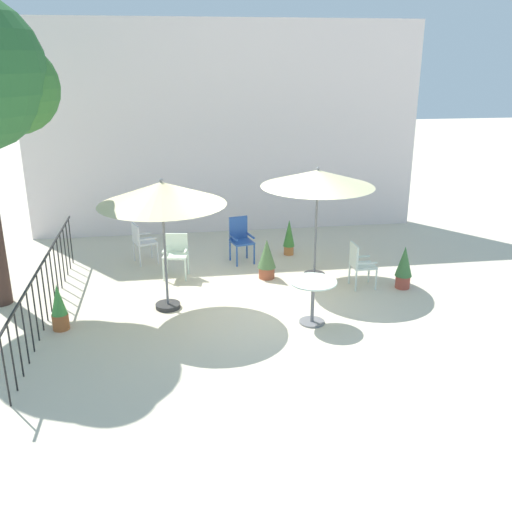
# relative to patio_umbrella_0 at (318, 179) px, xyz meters

# --- Properties ---
(ground_plane) EXTENTS (60.00, 60.00, 0.00)m
(ground_plane) POSITION_rel_patio_umbrella_0_xyz_m (-1.38, -1.10, -2.02)
(ground_plane) COLOR beige
(villa_facade) EXTENTS (9.68, 0.30, 5.11)m
(villa_facade) POSITION_rel_patio_umbrella_0_xyz_m (-1.38, 3.66, 0.53)
(villa_facade) COLOR white
(villa_facade) RESTS_ON ground
(terrace_railing) EXTENTS (0.03, 5.81, 1.01)m
(terrace_railing) POSITION_rel_patio_umbrella_0_xyz_m (-4.98, -1.10, -1.34)
(terrace_railing) COLOR black
(terrace_railing) RESTS_ON ground
(patio_umbrella_0) EXTENTS (2.21, 2.21, 2.26)m
(patio_umbrella_0) POSITION_rel_patio_umbrella_0_xyz_m (0.00, 0.00, 0.00)
(patio_umbrella_0) COLOR #2D2D2D
(patio_umbrella_0) RESTS_ON ground
(patio_umbrella_1) EXTENTS (2.17, 2.17, 2.35)m
(patio_umbrella_1) POSITION_rel_patio_umbrella_0_xyz_m (-2.96, -1.06, 0.05)
(patio_umbrella_1) COLOR #2D2D2D
(patio_umbrella_1) RESTS_ON ground
(cafe_table_0) EXTENTS (0.79, 0.79, 0.76)m
(cafe_table_0) POSITION_rel_patio_umbrella_0_xyz_m (-0.56, -2.04, -1.49)
(cafe_table_0) COLOR silver
(cafe_table_0) RESTS_ON ground
(patio_chair_0) EXTENTS (0.53, 0.56, 0.98)m
(patio_chair_0) POSITION_rel_patio_umbrella_0_xyz_m (-1.36, 1.20, -1.47)
(patio_chair_0) COLOR #2951A1
(patio_chair_0) RESTS_ON ground
(patio_chair_1) EXTENTS (0.44, 0.44, 0.89)m
(patio_chair_1) POSITION_rel_patio_umbrella_0_xyz_m (0.72, -0.63, -1.51)
(patio_chair_1) COLOR silver
(patio_chair_1) RESTS_ON ground
(patio_chair_2) EXTENTS (0.55, 0.51, 0.87)m
(patio_chair_2) POSITION_rel_patio_umbrella_0_xyz_m (-2.76, 0.50, -1.50)
(patio_chair_2) COLOR white
(patio_chair_2) RESTS_ON ground
(patio_chair_3) EXTENTS (0.56, 0.58, 0.88)m
(patio_chair_3) POSITION_rel_patio_umbrella_0_xyz_m (-3.48, 1.40, -1.49)
(patio_chair_3) COLOR silver
(patio_chair_3) RESTS_ON ground
(potted_plant_0) EXTENTS (0.27, 0.27, 0.80)m
(potted_plant_0) POSITION_rel_patio_umbrella_0_xyz_m (-4.70, -1.65, -1.63)
(potted_plant_0) COLOR #A45A30
(potted_plant_0) RESTS_ON ground
(potted_plant_1) EXTENTS (0.37, 0.37, 0.82)m
(potted_plant_1) POSITION_rel_patio_umbrella_0_xyz_m (-0.97, 0.11, -1.59)
(potted_plant_1) COLOR #9B4C33
(potted_plant_1) RESTS_ON ground
(potted_plant_2) EXTENTS (0.26, 0.26, 0.81)m
(potted_plant_2) POSITION_rel_patio_umbrella_0_xyz_m (-0.22, 1.47, -1.60)
(potted_plant_2) COLOR #C5733C
(potted_plant_2) RESTS_ON ground
(potted_plant_3) EXTENTS (0.33, 0.33, 0.85)m
(potted_plant_3) POSITION_rel_patio_umbrella_0_xyz_m (1.56, -0.80, -1.57)
(potted_plant_3) COLOR #A54839
(potted_plant_3) RESTS_ON ground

